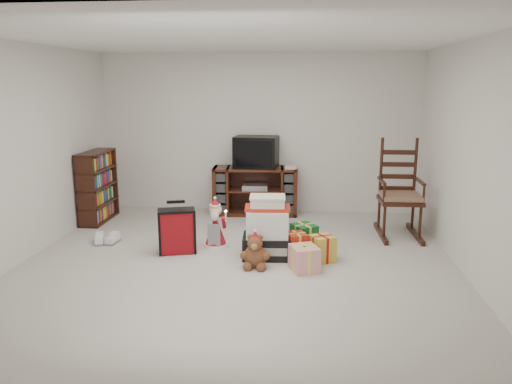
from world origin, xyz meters
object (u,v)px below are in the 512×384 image
mrs_claus_figurine (216,228)px  crt_television (256,152)px  bookshelf (98,188)px  gift_cluster (302,248)px  gift_pile (267,231)px  teddy_bear (255,253)px  santa_figurine (262,233)px  tv_stand (255,191)px  red_suitcase (177,231)px  sneaker_pair (106,240)px  rocking_chair (399,201)px

mrs_claus_figurine → crt_television: 1.87m
bookshelf → crt_television: size_ratio=1.52×
gift_cluster → bookshelf: bearing=156.1°
gift_pile → teddy_bear: gift_pile is taller
bookshelf → teddy_bear: 3.08m
teddy_bear → santa_figurine: bearing=88.5°
bookshelf → gift_cluster: 3.37m
tv_stand → gift_pile: (0.35, -1.96, -0.05)m
red_suitcase → gift_cluster: bearing=-18.8°
mrs_claus_figurine → sneaker_pair: mrs_claus_figurine is taller
tv_stand → gift_cluster: bearing=-72.6°
rocking_chair → sneaker_pair: size_ratio=4.11×
gift_pile → tv_stand: bearing=96.2°
red_suitcase → mrs_claus_figurine: red_suitcase is taller
rocking_chair → gift_pile: size_ratio=1.87×
santa_figurine → sneaker_pair: (-2.03, 0.01, -0.16)m
bookshelf → mrs_claus_figurine: (1.97, -1.02, -0.26)m
sneaker_pair → red_suitcase: bearing=-23.9°
bookshelf → teddy_bear: bookshelf is taller
tv_stand → sneaker_pair: tv_stand is taller
rocking_chair → sneaker_pair: 3.93m
sneaker_pair → crt_television: (1.78, 1.70, 0.94)m
sneaker_pair → rocking_chair: bearing=2.0°
santa_figurine → crt_television: crt_television is taller
rocking_chair → gift_pile: 2.02m
rocking_chair → tv_stand: bearing=155.1°
sneaker_pair → gift_cluster: (2.53, -0.31, 0.09)m
bookshelf → sneaker_pair: size_ratio=3.17×
bookshelf → gift_cluster: size_ratio=1.16×
mrs_claus_figurine → bookshelf: bearing=152.5°
teddy_bear → gift_pile: bearing=73.8°
rocking_chair → teddy_bear: (-1.81, -1.45, -0.30)m
rocking_chair → mrs_claus_figurine: (-2.39, -0.77, -0.22)m
mrs_claus_figurine → gift_pile: bearing=-24.4°
tv_stand → rocking_chair: (2.06, -0.88, 0.09)m
mrs_claus_figurine → sneaker_pair: 1.45m
tv_stand → sneaker_pair: bearing=-140.2°
teddy_bear → sneaker_pair: (-2.02, 0.65, -0.12)m
santa_figurine → gift_cluster: 0.59m
rocking_chair → santa_figurine: rocking_chair is taller
bookshelf → sneaker_pair: bookshelf is taller
tv_stand → santa_figurine: bearing=-84.8°
tv_stand → santa_figurine: tv_stand is taller
red_suitcase → gift_cluster: size_ratio=0.71×
gift_pile → sneaker_pair: gift_pile is taller
gift_pile → sneaker_pair: bearing=168.3°
red_suitcase → santa_figurine: 1.05m
bookshelf → teddy_bear: (2.54, -1.70, -0.34)m
red_suitcase → bookshelf: bearing=123.2°
sneaker_pair → crt_television: size_ratio=0.48×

